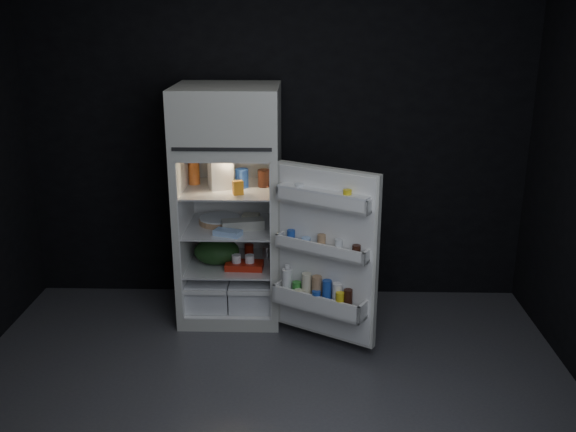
{
  "coord_description": "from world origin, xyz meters",
  "views": [
    {
      "loc": [
        0.23,
        -3.32,
        2.3
      ],
      "look_at": [
        0.11,
        1.0,
        0.9
      ],
      "focal_mm": 40.0,
      "sensor_mm": 36.0,
      "label": 1
    }
  ],
  "objects_px": {
    "milk_jug": "(220,172)",
    "yogurt_tray": "(244,265)",
    "refrigerator": "(230,195)",
    "egg_carton": "(243,224)",
    "fridge_door": "(324,258)"
  },
  "relations": [
    {
      "from": "milk_jug",
      "to": "refrigerator",
      "type": "bearing_deg",
      "value": 17.91
    },
    {
      "from": "refrigerator",
      "to": "milk_jug",
      "type": "height_order",
      "value": "refrigerator"
    },
    {
      "from": "milk_jug",
      "to": "egg_carton",
      "type": "xyz_separation_m",
      "value": [
        0.16,
        -0.06,
        -0.38
      ]
    },
    {
      "from": "egg_carton",
      "to": "fridge_door",
      "type": "bearing_deg",
      "value": -49.9
    },
    {
      "from": "milk_jug",
      "to": "egg_carton",
      "type": "bearing_deg",
      "value": -38.81
    },
    {
      "from": "fridge_door",
      "to": "milk_jug",
      "type": "distance_m",
      "value": 1.03
    },
    {
      "from": "fridge_door",
      "to": "yogurt_tray",
      "type": "distance_m",
      "value": 0.75
    },
    {
      "from": "egg_carton",
      "to": "yogurt_tray",
      "type": "relative_size",
      "value": 1.11
    },
    {
      "from": "refrigerator",
      "to": "milk_jug",
      "type": "distance_m",
      "value": 0.2
    },
    {
      "from": "milk_jug",
      "to": "yogurt_tray",
      "type": "distance_m",
      "value": 0.73
    },
    {
      "from": "milk_jug",
      "to": "egg_carton",
      "type": "distance_m",
      "value": 0.42
    },
    {
      "from": "refrigerator",
      "to": "fridge_door",
      "type": "distance_m",
      "value": 0.94
    },
    {
      "from": "milk_jug",
      "to": "yogurt_tray",
      "type": "height_order",
      "value": "milk_jug"
    },
    {
      "from": "refrigerator",
      "to": "egg_carton",
      "type": "bearing_deg",
      "value": -44.39
    },
    {
      "from": "fridge_door",
      "to": "milk_jug",
      "type": "bearing_deg",
      "value": 145.54
    }
  ]
}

